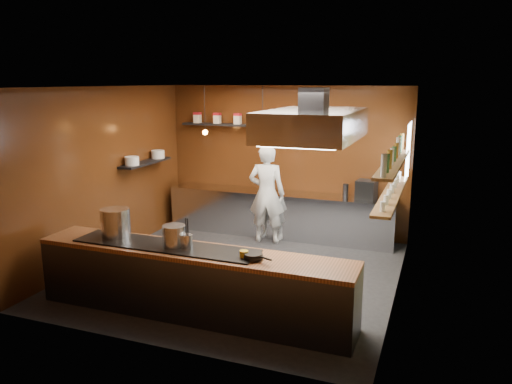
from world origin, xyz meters
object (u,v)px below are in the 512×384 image
at_px(extractor_hood, 313,124).
at_px(chef, 267,194).
at_px(stockpot_large, 116,223).
at_px(espresso_machine, 366,190).
at_px(stockpot_small, 174,236).

height_order(extractor_hood, chef, extractor_hood).
distance_m(stockpot_large, espresso_machine, 4.75).
bearing_deg(extractor_hood, espresso_machine, 81.15).
relative_size(stockpot_large, espresso_machine, 1.14).
height_order(extractor_hood, espresso_machine, extractor_hood).
relative_size(extractor_hood, stockpot_large, 4.89).
distance_m(extractor_hood, stockpot_small, 2.43).
height_order(extractor_hood, stockpot_large, extractor_hood).
distance_m(stockpot_large, stockpot_small, 1.01).
xyz_separation_m(stockpot_small, espresso_machine, (1.95, 3.84, -0.01)).
bearing_deg(extractor_hood, chef, 123.83).
distance_m(extractor_hood, stockpot_large, 3.09).
bearing_deg(chef, espresso_machine, -171.84).
bearing_deg(chef, stockpot_small, 80.29).
xyz_separation_m(extractor_hood, stockpot_small, (-1.54, -1.22, -1.42)).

